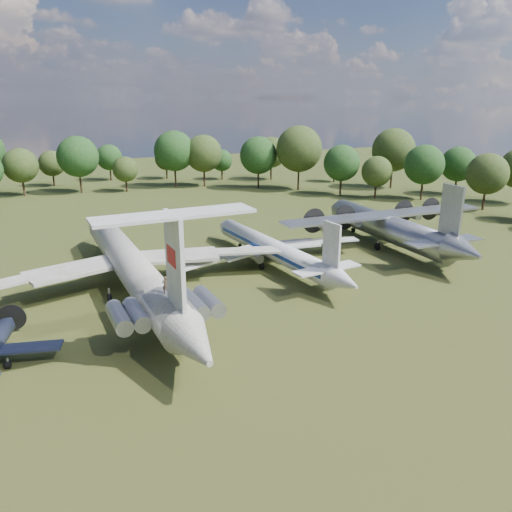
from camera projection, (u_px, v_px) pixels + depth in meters
name	position (u px, v px, depth m)	size (l,w,h in m)	color
ground	(150.00, 299.00, 60.09)	(300.00, 300.00, 0.00)	#274316
il62_airliner	(132.00, 272.00, 61.12)	(43.32, 56.32, 5.52)	#B9B9B5
tu104_jet	(272.00, 252.00, 71.74)	(29.24, 38.98, 3.90)	silver
an12_transport	(387.00, 231.00, 80.63)	(35.87, 40.09, 5.27)	#999CA1
person_on_il62	(166.00, 285.00, 46.75)	(0.65, 0.43, 1.78)	#8E6948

